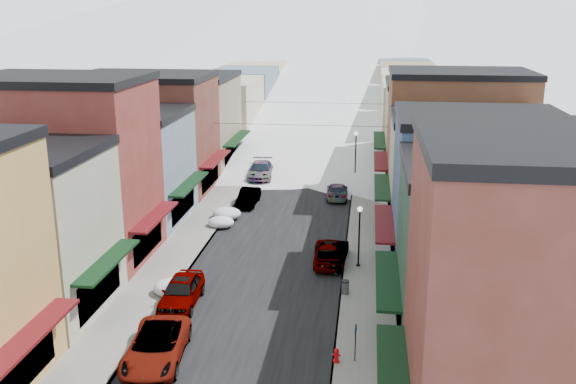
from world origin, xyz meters
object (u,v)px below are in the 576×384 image
(trash_can, at_px, (345,287))
(streetlamp_near, at_px, (359,229))
(car_silver_sedan, at_px, (182,291))
(car_green_sedan, at_px, (333,253))
(car_white_suv, at_px, (156,347))
(car_dark_hatch, at_px, (248,197))
(fire_hydrant, at_px, (336,356))

(trash_can, xyz_separation_m, streetlamp_near, (0.69, 4.49, 2.17))
(car_silver_sedan, relative_size, streetlamp_near, 1.20)
(car_green_sedan, xyz_separation_m, streetlamp_near, (1.70, -0.52, 1.97))
(car_white_suv, distance_m, streetlamp_near, 16.28)
(car_silver_sedan, relative_size, car_green_sedan, 1.05)
(car_silver_sedan, height_order, car_green_sedan, car_silver_sedan)
(car_silver_sedan, height_order, car_dark_hatch, car_silver_sedan)
(trash_can, bearing_deg, fire_hydrant, -90.81)
(streetlamp_near, bearing_deg, car_dark_hatch, 126.76)
(car_dark_hatch, distance_m, car_green_sedan, 15.09)
(car_silver_sedan, distance_m, car_dark_hatch, 20.01)
(car_white_suv, distance_m, car_silver_sedan, 6.30)
(fire_hydrant, bearing_deg, car_green_sedan, 94.01)
(streetlamp_near, bearing_deg, car_green_sedan, 162.86)
(car_white_suv, bearing_deg, car_green_sedan, 54.48)
(streetlamp_near, bearing_deg, car_silver_sedan, -145.97)
(car_white_suv, height_order, car_dark_hatch, car_white_suv)
(car_silver_sedan, xyz_separation_m, fire_hydrant, (9.27, -5.50, -0.36))
(car_white_suv, distance_m, trash_can, 12.30)
(car_green_sedan, height_order, streetlamp_near, streetlamp_near)
(car_white_suv, bearing_deg, trash_can, 38.55)
(car_silver_sedan, bearing_deg, fire_hydrant, -32.36)
(car_green_sedan, relative_size, trash_can, 5.60)
(car_white_suv, xyz_separation_m, car_green_sedan, (7.80, 13.60, -0.02))
(car_white_suv, relative_size, car_silver_sedan, 1.16)
(car_white_suv, relative_size, trash_can, 6.84)
(car_silver_sedan, xyz_separation_m, car_green_sedan, (8.37, 7.32, -0.07))
(car_silver_sedan, height_order, trash_can, car_silver_sedan)
(fire_hydrant, distance_m, trash_can, 7.81)
(car_silver_sedan, xyz_separation_m, streetlamp_near, (10.07, 6.80, 1.91))
(car_silver_sedan, relative_size, trash_can, 5.87)
(fire_hydrant, bearing_deg, car_white_suv, -174.94)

